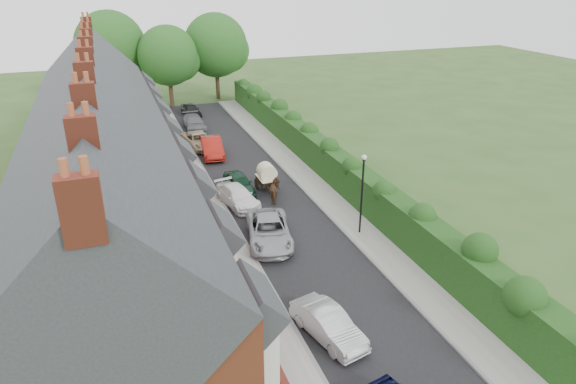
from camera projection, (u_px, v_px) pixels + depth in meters
name	position (u px, v px, depth m)	size (l,w,h in m)	color
ground	(336.00, 278.00, 27.18)	(140.00, 140.00, 0.00)	#2D4C1E
road	(265.00, 198.00, 36.51)	(6.00, 58.00, 0.02)	black
pavement_hedge_side	(318.00, 190.00, 37.75)	(2.20, 58.00, 0.12)	gray
pavement_house_side	(212.00, 205.00, 35.30)	(1.70, 58.00, 0.12)	gray
kerb_hedge_side	(305.00, 192.00, 37.42)	(0.18, 58.00, 0.13)	gray
kerb_house_side	(223.00, 204.00, 35.55)	(0.18, 58.00, 0.13)	gray
hedge	(342.00, 167.00, 37.69)	(2.10, 58.00, 2.85)	black
terrace_row	(104.00, 161.00, 30.65)	(9.05, 40.50, 11.50)	brown
garden_wall_row	(200.00, 208.00, 33.97)	(0.35, 40.35, 1.10)	maroon
lamppost	(362.00, 185.00, 30.35)	(0.32, 0.32, 5.16)	black
tree_far_left	(171.00, 57.00, 58.64)	(7.14, 6.80, 9.29)	#332316
tree_far_right	(219.00, 47.00, 61.98)	(7.98, 7.60, 10.31)	#332316
tree_far_back	(114.00, 48.00, 59.03)	(8.40, 8.00, 10.82)	#332316
car_silver_a	(328.00, 324.00, 22.56)	(1.44, 4.12, 1.36)	#BABABF
car_silver_b	(269.00, 231.00, 30.42)	(2.49, 5.40, 1.50)	#A3A4AA
car_white	(238.00, 196.00, 35.25)	(1.83, 4.49, 1.30)	white
car_green	(239.00, 183.00, 37.26)	(1.63, 4.05, 1.38)	black
car_red	(212.00, 147.00, 44.48)	(1.69, 4.85, 1.60)	#A01A11
car_beige	(199.00, 140.00, 46.59)	(2.25, 4.87, 1.35)	#C8B090
car_grey	(194.00, 123.00, 51.80)	(1.95, 4.80, 1.39)	#5B5D63
car_black	(191.00, 110.00, 56.60)	(1.60, 3.97, 1.35)	black
horse	(276.00, 191.00, 35.70)	(0.85, 1.86, 1.57)	#4F331D
horse_cart	(267.00, 176.00, 37.26)	(1.34, 2.95, 2.13)	black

